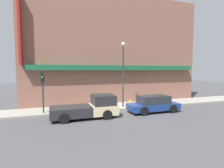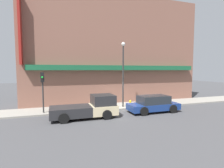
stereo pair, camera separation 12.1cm
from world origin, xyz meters
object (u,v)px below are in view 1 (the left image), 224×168
object	(u,v)px
pickup_truck	(89,108)
street_lamp	(123,67)
fire_hydrant	(130,103)
traffic_light	(43,85)
parked_car	(153,104)

from	to	relation	value
pickup_truck	street_lamp	xyz separation A→B (m)	(3.80, 2.31, 3.17)
fire_hydrant	traffic_light	xyz separation A→B (m)	(-7.96, -0.17, 2.02)
parked_car	street_lamp	distance (m)	4.41
parked_car	traffic_light	bearing A→B (deg)	166.42
parked_car	traffic_light	world-z (taller)	traffic_light
fire_hydrant	street_lamp	size ratio (longest dim) A/B	0.10
fire_hydrant	parked_car	bearing A→B (deg)	-63.38
traffic_light	fire_hydrant	bearing A→B (deg)	1.25
pickup_truck	fire_hydrant	xyz separation A→B (m)	(4.57, 2.31, -0.32)
traffic_light	parked_car	bearing A→B (deg)	-13.19
parked_car	street_lamp	world-z (taller)	street_lamp
fire_hydrant	traffic_light	size ratio (longest dim) A/B	0.18
parked_car	pickup_truck	bearing A→B (deg)	179.61
fire_hydrant	traffic_light	distance (m)	8.21
street_lamp	traffic_light	world-z (taller)	street_lamp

